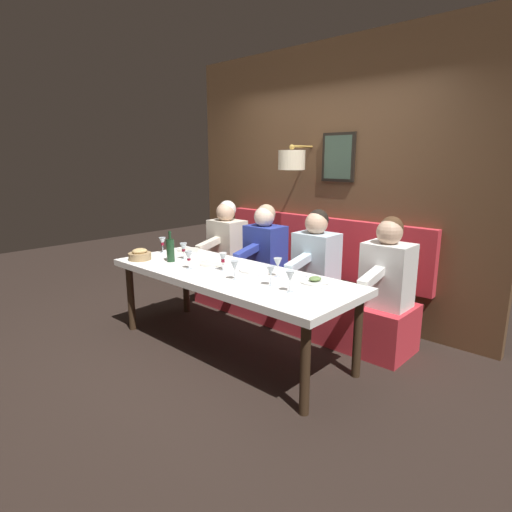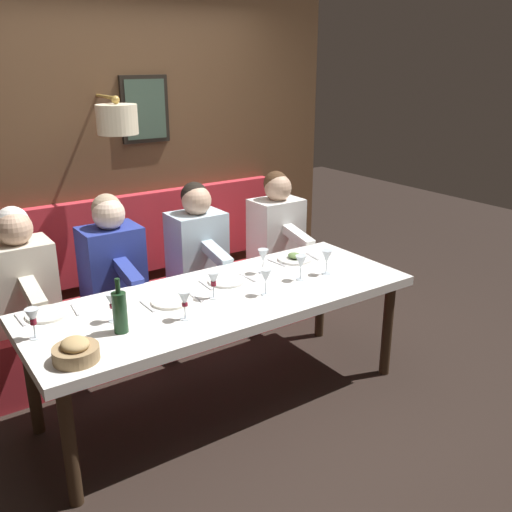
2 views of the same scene
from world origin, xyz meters
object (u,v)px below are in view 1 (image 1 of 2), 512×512
Objects in this scene: diner_nearest at (388,266)px; wine_glass_6 at (162,242)px; bread_bowl at (140,255)px; dining_table at (230,279)px; wine_glass_3 at (278,263)px; wine_glass_7 at (189,256)px; wine_glass_0 at (290,277)px; wine_glass_2 at (235,266)px; wine_glass_5 at (271,272)px; wine_glass_4 at (223,258)px; wine_bottle at (170,250)px; diner_near at (316,253)px; diner_far at (227,237)px; wine_glass_1 at (183,248)px; diner_middle at (265,244)px.

diner_nearest is 2.29m from wine_glass_6.
bread_bowl is at bearing 119.63° from diner_nearest.
bread_bowl is at bearing 105.69° from dining_table.
wine_glass_7 is at bearing 113.96° from wine_glass_3.
wine_glass_6 is (-0.82, 2.14, 0.04)m from diner_nearest.
wine_glass_0 is 0.54m from wine_glass_2.
dining_table is 14.50× the size of wine_glass_0.
wine_glass_5 is at bearing -97.40° from dining_table.
wine_bottle is (-0.11, 0.62, 0.00)m from wine_glass_4.
wine_glass_3 is at bearing -171.58° from diner_near.
bread_bowl is (-1.16, 0.02, -0.03)m from diner_far.
diner_near reaches higher than wine_bottle.
wine_bottle is at bearing 99.44° from dining_table.
diner_nearest is 2.02m from diner_far.
dining_table is at bearing 112.41° from wine_glass_3.
wine_glass_1 is 1.00× the size of wine_glass_3.
wine_glass_5 is 1.63m from wine_glass_6.
diner_nearest is 4.82× the size of wine_glass_3.
bread_bowl is (-0.16, 0.29, -0.07)m from wine_bottle.
wine_bottle is at bearing 88.36° from wine_glass_2.
wine_glass_5 is at bearing -95.80° from wine_glass_4.
wine_glass_7 reaches higher than dining_table.
wine_glass_4 is (-0.04, -0.61, -0.00)m from wine_glass_1.
diner_middle is at bearing 43.50° from wine_glass_5.
diner_nearest reaches higher than dining_table.
dining_table is at bearing 55.81° from wine_glass_2.
wine_bottle reaches higher than wine_glass_5.
wine_glass_6 is (0.07, 1.02, -0.00)m from wine_glass_4.
diner_middle is at bearing 22.50° from dining_table.
wine_glass_0 is 0.75× the size of bread_bowl.
wine_bottle reaches higher than wine_glass_6.
wine_glass_4 is 1.02m from wine_glass_6.
diner_far is at bearing 14.97° from wine_bottle.
wine_glass_4 is at bearing 95.73° from dining_table.
diner_near is 1.00× the size of diner_middle.
wine_glass_7 is at bearing 148.02° from diner_near.
wine_bottle is 0.34m from bread_bowl.
diner_middle is (0.00, 0.67, 0.00)m from diner_near.
wine_glass_3 is at bearing -82.74° from wine_glass_1.
wine_glass_5 is (-0.95, -0.90, 0.04)m from diner_middle.
wine_glass_3 is (-0.71, -0.78, 0.04)m from diner_middle.
wine_bottle is at bearing -114.96° from wine_glass_6.
wine_glass_5 is at bearing -94.64° from wine_glass_1.
wine_glass_6 is (0.21, 1.30, -0.00)m from wine_glass_2.
wine_bottle is at bearing 161.46° from diner_middle.
diner_nearest is 1.00× the size of diner_middle.
wine_glass_3 is at bearing -32.76° from wine_glass_2.
wine_glass_7 is at bearing -179.27° from diner_middle.
wine_glass_7 is at bearing -120.79° from wine_glass_1.
diner_near is 3.60× the size of bread_bowl.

